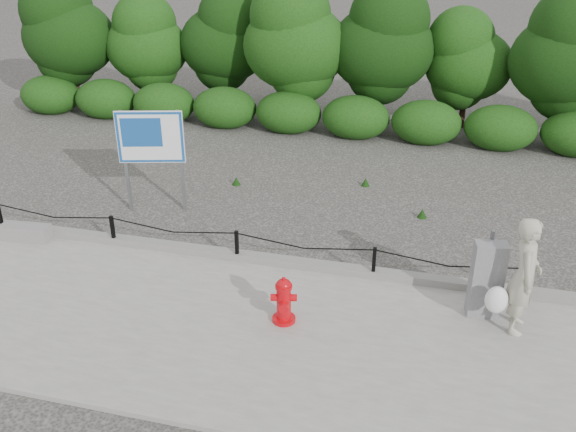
% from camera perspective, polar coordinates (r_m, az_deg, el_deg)
% --- Properties ---
extents(ground, '(90.00, 90.00, 0.00)m').
position_cam_1_polar(ground, '(11.33, -4.74, -4.47)').
color(ground, '#2D2B28').
rests_on(ground, ground).
extents(sidewalk, '(14.00, 4.00, 0.08)m').
position_cam_1_polar(sidewalk, '(9.76, -8.53, -10.06)').
color(sidewalk, gray).
rests_on(sidewalk, ground).
extents(curb, '(14.00, 0.22, 0.14)m').
position_cam_1_polar(curb, '(11.30, -4.68, -3.69)').
color(curb, slate).
rests_on(curb, sidewalk).
extents(chain_barrier, '(10.06, 0.06, 0.60)m').
position_cam_1_polar(chain_barrier, '(11.11, -4.82, -2.44)').
color(chain_barrier, black).
rests_on(chain_barrier, sidewalk).
extents(treeline, '(20.32, 3.40, 4.23)m').
position_cam_1_polar(treeline, '(18.63, 5.10, 15.72)').
color(treeline, black).
rests_on(treeline, ground).
extents(fire_hydrant, '(0.44, 0.46, 0.79)m').
position_cam_1_polar(fire_hydrant, '(9.46, -0.40, -7.94)').
color(fire_hydrant, red).
rests_on(fire_hydrant, sidewalk).
extents(pedestrian, '(0.77, 0.71, 1.87)m').
position_cam_1_polar(pedestrian, '(9.67, 21.11, -5.37)').
color(pedestrian, '#AEAC95').
rests_on(pedestrian, sidewalk).
extents(concrete_block, '(0.98, 0.41, 0.31)m').
position_cam_1_polar(concrete_block, '(12.94, -23.33, -1.41)').
color(concrete_block, gray).
rests_on(concrete_block, sidewalk).
extents(utility_cabinet, '(0.52, 0.38, 1.41)m').
position_cam_1_polar(utility_cabinet, '(9.97, 18.07, -5.68)').
color(utility_cabinet, gray).
rests_on(utility_cabinet, sidewalk).
extents(advertising_sign, '(1.36, 0.45, 2.23)m').
position_cam_1_polar(advertising_sign, '(13.04, -12.74, 6.80)').
color(advertising_sign, slate).
rests_on(advertising_sign, ground).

